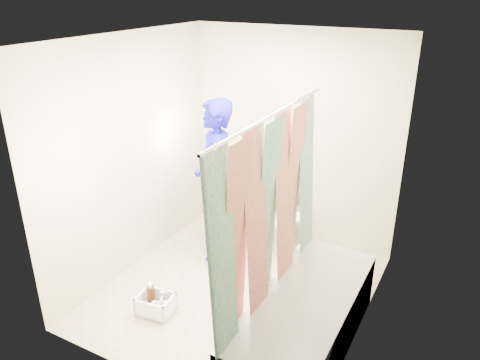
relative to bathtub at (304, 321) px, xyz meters
The scene contains 14 objects.
floor 0.99m from the bathtub, 153.43° to the left, with size 2.60×2.60×0.00m, color tan.
ceiling 2.33m from the bathtub, 153.43° to the left, with size 2.40×2.60×0.02m, color white.
wall_back 2.14m from the bathtub, 116.23° to the left, with size 2.40×0.02×2.40m, color #C0B794.
wall_front 1.54m from the bathtub, 134.17° to the right, with size 2.40×0.02×2.40m, color #C0B794.
wall_left 2.29m from the bathtub, 168.29° to the left, with size 0.02×2.60×2.40m, color #C0B794.
wall_right 1.08m from the bathtub, 50.53° to the left, with size 0.02×2.60×2.40m, color #C0B794.
bathtub is the anchor object (origin of this frame).
curtain_rod 1.71m from the bathtub, behind, with size 0.02×0.02×1.90m, color silver.
shower_curtain 0.82m from the bathtub, behind, with size 0.06×1.75×1.80m, color silver.
toilet 1.68m from the bathtub, 119.68° to the left, with size 0.40×0.71×0.72m, color silver.
tank_lid 1.58m from the bathtub, 120.62° to the left, with size 0.44×0.19×0.03m, color white.
tank_internals 1.93m from the bathtub, 119.60° to the left, with size 0.17×0.08×0.24m.
plumber 1.77m from the bathtub, 146.52° to the left, with size 0.64×0.42×1.76m, color #1023A0.
cleaning_caddy 1.36m from the bathtub, behind, with size 0.34×0.29×0.24m.
Camera 1 is at (1.84, -3.35, 2.82)m, focal length 35.00 mm.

